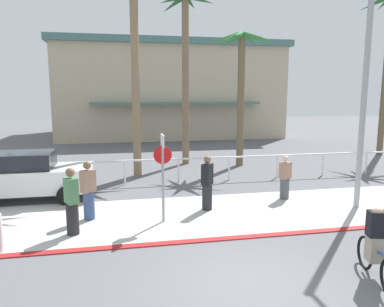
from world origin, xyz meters
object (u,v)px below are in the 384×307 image
palm_tree_3 (133,19)px  pedestrian_1 (88,193)px  pedestrian_2 (285,179)px  pedestrian_3 (72,204)px  streetlight_curb (371,74)px  palm_tree_4 (185,43)px  palm_tree_5 (242,61)px  cyclist_blue_0 (376,246)px  car_white_1 (26,176)px  pedestrian_0 (207,185)px  stop_sign_bike_lane (163,165)px

palm_tree_3 → pedestrian_1: 8.47m
pedestrian_2 → pedestrian_3: pedestrian_3 is taller
streetlight_curb → pedestrian_2: 4.34m
streetlight_curb → pedestrian_3: streetlight_curb is taller
streetlight_curb → palm_tree_4: (-4.12, 8.91, 1.96)m
palm_tree_5 → pedestrian_3: size_ratio=3.75×
palm_tree_5 → cyclist_blue_0: (-1.19, -11.89, -4.61)m
palm_tree_4 → car_white_1: palm_tree_4 is taller
streetlight_curb → palm_tree_3: 9.71m
streetlight_curb → pedestrian_1: (-8.50, 0.71, -3.46)m
cyclist_blue_0 → pedestrian_2: size_ratio=1.14×
car_white_1 → pedestrian_2: (8.91, -1.69, -0.16)m
streetlight_curb → palm_tree_3: palm_tree_3 is taller
pedestrian_2 → pedestrian_1: bearing=-172.4°
pedestrian_2 → pedestrian_3: bearing=-163.8°
pedestrian_1 → palm_tree_5: bearing=45.3°
car_white_1 → streetlight_curb: bearing=-16.9°
car_white_1 → pedestrian_3: (1.98, -3.70, -0.03)m
streetlight_curb → pedestrian_0: 6.04m
cyclist_blue_0 → pedestrian_2: pedestrian_2 is taller
pedestrian_0 → palm_tree_3: bearing=109.4°
stop_sign_bike_lane → palm_tree_5: (4.96, 7.78, 3.62)m
streetlight_curb → car_white_1: (-10.81, 3.28, -3.41)m
car_white_1 → pedestrian_2: 9.07m
pedestrian_1 → pedestrian_2: 6.66m
car_white_1 → pedestrian_0: size_ratio=2.49×
pedestrian_0 → pedestrian_1: (-3.63, -0.21, -0.00)m
palm_tree_4 → cyclist_blue_0: bearing=-83.4°
streetlight_curb → pedestrian_3: bearing=-177.2°
pedestrian_1 → pedestrian_0: bearing=3.3°
stop_sign_bike_lane → pedestrian_2: (4.48, 1.51, -0.96)m
pedestrian_3 → streetlight_curb: bearing=2.8°
palm_tree_5 → pedestrian_2: bearing=-94.4°
stop_sign_bike_lane → pedestrian_0: bearing=29.2°
car_white_1 → pedestrian_3: pedestrian_3 is taller
palm_tree_4 → cyclist_blue_0: 14.16m
palm_tree_3 → pedestrian_1: bearing=-106.5°
palm_tree_5 → pedestrian_0: bearing=-116.5°
palm_tree_5 → pedestrian_1: size_ratio=3.85×
pedestrian_0 → palm_tree_5: bearing=63.5°
palm_tree_5 → cyclist_blue_0: size_ratio=3.81×
palm_tree_3 → pedestrian_3: size_ratio=4.99×
palm_tree_4 → pedestrian_2: size_ratio=5.57×
stop_sign_bike_lane → palm_tree_4: bearing=75.6°
stop_sign_bike_lane → streetlight_curb: size_ratio=0.34×
palm_tree_5 → car_white_1: palm_tree_5 is taller
cyclist_blue_0 → pedestrian_2: bearing=82.8°
pedestrian_1 → pedestrian_3: (-0.33, -1.14, 0.02)m
palm_tree_4 → pedestrian_2: (2.22, -7.32, -5.52)m
palm_tree_3 → cyclist_blue_0: (4.20, -10.45, -6.14)m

